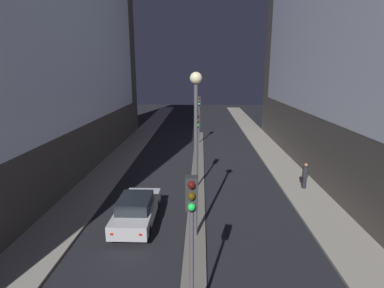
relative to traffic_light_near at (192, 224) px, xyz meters
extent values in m
cube|color=#423D38|center=(-11.22, 13.88, 7.57)|extent=(6.00, 36.28, 22.58)
cube|color=#66605B|center=(0.00, 13.17, -3.66)|extent=(0.95, 32.85, 0.13)
cylinder|color=#4C4C51|center=(0.00, 0.03, -1.58)|extent=(0.12, 0.12, 4.01)
cube|color=#2D2D2D|center=(0.00, 0.03, 0.87)|extent=(0.32, 0.28, 0.90)
sphere|color=#4C0F0F|center=(0.00, -0.15, 1.17)|extent=(0.20, 0.20, 0.20)
sphere|color=#4C380A|center=(0.00, -0.15, 0.87)|extent=(0.20, 0.20, 0.20)
sphere|color=#1EEA4C|center=(0.00, -0.15, 0.57)|extent=(0.20, 0.20, 0.20)
cylinder|color=#4C4C51|center=(0.00, 11.68, -1.58)|extent=(0.12, 0.12, 4.01)
cube|color=#2D2D2D|center=(0.00, 11.68, 0.87)|extent=(0.32, 0.28, 0.90)
sphere|color=#4C0F0F|center=(0.00, 11.50, 1.17)|extent=(0.20, 0.20, 0.20)
sphere|color=#4C380A|center=(0.00, 11.50, 0.87)|extent=(0.20, 0.20, 0.20)
sphere|color=#1EEA4C|center=(0.00, 11.50, 0.57)|extent=(0.20, 0.20, 0.20)
cylinder|color=#4C4C51|center=(0.00, 24.06, -1.58)|extent=(0.12, 0.12, 4.01)
cube|color=#2D2D2D|center=(0.00, 24.06, 0.87)|extent=(0.32, 0.28, 0.90)
sphere|color=#4C0F0F|center=(0.00, 23.88, 1.17)|extent=(0.20, 0.20, 0.20)
sphere|color=#4C380A|center=(0.00, 23.88, 0.87)|extent=(0.20, 0.20, 0.20)
sphere|color=#1EEA4C|center=(0.00, 23.88, 0.57)|extent=(0.20, 0.20, 0.20)
cylinder|color=#4C4C51|center=(0.00, 5.46, -0.05)|extent=(0.16, 0.16, 7.08)
sphere|color=#F9EAB2|center=(0.00, 5.46, 3.65)|extent=(0.51, 0.51, 0.51)
cube|color=#B2B2B7|center=(-3.03, 6.80, -3.06)|extent=(1.82, 4.57, 0.68)
cube|color=black|center=(-3.03, 6.46, -2.43)|extent=(1.55, 2.06, 0.57)
cube|color=red|center=(-3.66, 4.52, -3.03)|extent=(0.14, 0.04, 0.10)
cube|color=red|center=(-2.39, 4.52, -3.03)|extent=(0.14, 0.04, 0.10)
cylinder|color=black|center=(-3.83, 8.22, -3.40)|extent=(0.22, 0.64, 0.64)
cylinder|color=black|center=(-2.23, 8.22, -3.40)|extent=(0.22, 0.64, 0.64)
cylinder|color=black|center=(-3.83, 5.39, -3.40)|extent=(0.22, 0.64, 0.64)
cylinder|color=black|center=(-2.23, 5.39, -3.40)|extent=(0.22, 0.64, 0.64)
cylinder|color=black|center=(7.04, 11.52, -3.20)|extent=(0.27, 0.27, 0.79)
cylinder|color=#232328|center=(7.04, 11.52, -2.46)|extent=(0.36, 0.36, 0.70)
sphere|color=#9E704C|center=(7.04, 11.52, -1.99)|extent=(0.23, 0.23, 0.23)
camera|label=1|loc=(0.23, -7.15, 3.95)|focal=28.00mm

